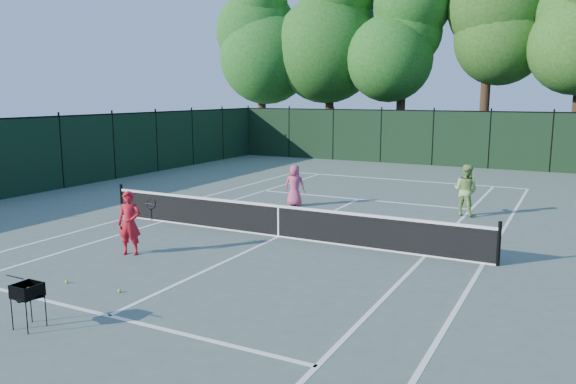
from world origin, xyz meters
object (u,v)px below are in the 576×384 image
at_px(loose_ball_near_cart, 119,291).
at_px(player_pink, 295,186).
at_px(coach, 130,223).
at_px(loose_ball_midcourt, 67,282).
at_px(ball_hopper, 27,291).
at_px(player_green, 466,190).

bearing_deg(loose_ball_near_cart, player_pink, 95.31).
xyz_separation_m(player_pink, loose_ball_near_cart, (0.89, -9.56, -0.70)).
distance_m(coach, loose_ball_midcourt, 2.42).
xyz_separation_m(loose_ball_near_cart, loose_ball_midcourt, (-1.39, -0.10, 0.00)).
bearing_deg(coach, ball_hopper, -91.09).
xyz_separation_m(player_green, loose_ball_near_cart, (-4.79, -10.70, -0.81)).
height_order(player_green, loose_ball_near_cart, player_green).
height_order(ball_hopper, loose_ball_midcourt, ball_hopper).
xyz_separation_m(coach, loose_ball_midcourt, (0.33, -2.28, -0.76)).
distance_m(loose_ball_near_cart, loose_ball_midcourt, 1.40).
xyz_separation_m(player_pink, player_green, (5.68, 1.14, 0.11)).
xyz_separation_m(ball_hopper, loose_ball_midcourt, (-1.30, 1.91, -0.63)).
xyz_separation_m(player_green, ball_hopper, (-4.88, -12.71, -0.18)).
bearing_deg(coach, player_pink, 61.20).
bearing_deg(coach, loose_ball_near_cart, -74.09).
xyz_separation_m(player_pink, ball_hopper, (0.80, -11.56, -0.07)).
height_order(coach, loose_ball_near_cart, coach).
xyz_separation_m(coach, player_pink, (0.83, 7.38, -0.06)).
relative_size(player_pink, ball_hopper, 1.86).
bearing_deg(loose_ball_midcourt, player_pink, 87.02).
bearing_deg(player_green, ball_hopper, 85.85).
distance_m(ball_hopper, loose_ball_near_cart, 2.11).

